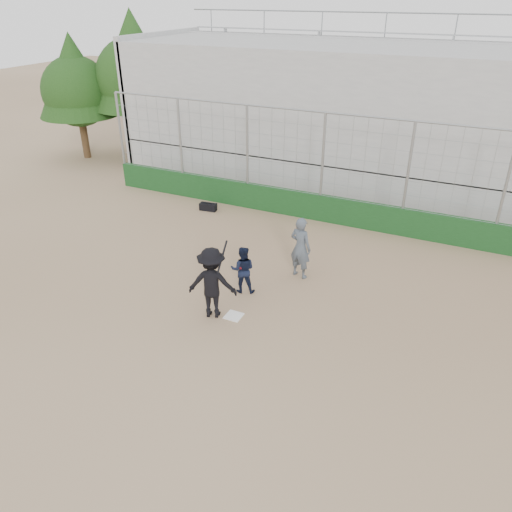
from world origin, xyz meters
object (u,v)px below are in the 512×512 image
at_px(catcher_crouched, 243,277).
at_px(batter_at_plate, 212,283).
at_px(umpire, 300,251).
at_px(equipment_bag, 208,207).

bearing_deg(catcher_crouched, batter_at_plate, -98.57).
height_order(batter_at_plate, umpire, batter_at_plate).
distance_m(batter_at_plate, equipment_bag, 7.26).
height_order(umpire, equipment_bag, umpire).
xyz_separation_m(catcher_crouched, equipment_bag, (-3.93, 4.81, -0.35)).
relative_size(catcher_crouched, umpire, 0.58).
xyz_separation_m(batter_at_plate, catcher_crouched, (0.21, 1.36, -0.50)).
xyz_separation_m(batter_at_plate, equipment_bag, (-3.73, 6.17, -0.85)).
bearing_deg(batter_at_plate, catcher_crouched, 81.43).
bearing_deg(catcher_crouched, umpire, 53.31).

